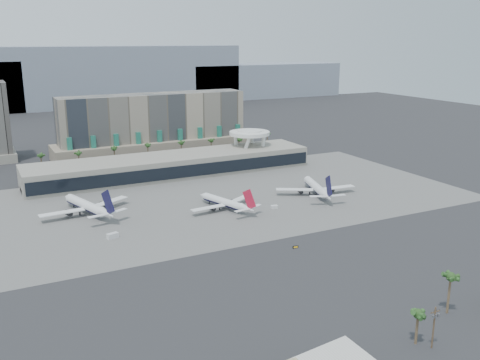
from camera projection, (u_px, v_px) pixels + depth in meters
name	position (u px, v px, depth m)	size (l,w,h in m)	color
ground	(262.00, 233.00, 225.03)	(900.00, 900.00, 0.00)	#232326
apron_pad	(210.00, 199.00, 272.47)	(260.00, 130.00, 0.06)	#5B5B59
mountain_ridge	(91.00, 81.00, 634.93)	(680.00, 60.00, 70.00)	gray
hotel	(154.00, 130.00, 375.52)	(140.00, 30.00, 42.00)	tan
terminal	(173.00, 164.00, 318.11)	(170.00, 32.50, 14.50)	#9B9688
saucer_structure	(250.00, 136.00, 344.28)	(26.00, 26.00, 21.89)	white
palm_row	(164.00, 146.00, 350.46)	(157.80, 2.80, 13.10)	brown
utility_pole	(434.00, 324.00, 139.43)	(3.20, 0.85, 12.00)	#4C3826
airliner_left	(87.00, 206.00, 247.67)	(43.15, 44.69, 15.89)	white
airliner_centre	(225.00, 202.00, 255.00)	(36.31, 37.59, 13.39)	white
airliner_right	(317.00, 188.00, 278.32)	(41.39, 42.87, 15.24)	white
service_vehicle_a	(113.00, 236.00, 218.33)	(4.57, 2.23, 2.23)	silver
service_vehicle_b	(274.00, 207.00, 256.60)	(3.12, 1.78, 1.61)	silver
taxiway_sign	(295.00, 247.00, 208.20)	(2.27, 0.68, 1.02)	black
near_palm_a	(418.00, 319.00, 141.40)	(6.00, 6.00, 10.30)	brown
near_palm_b	(450.00, 281.00, 156.73)	(6.00, 6.00, 13.14)	brown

